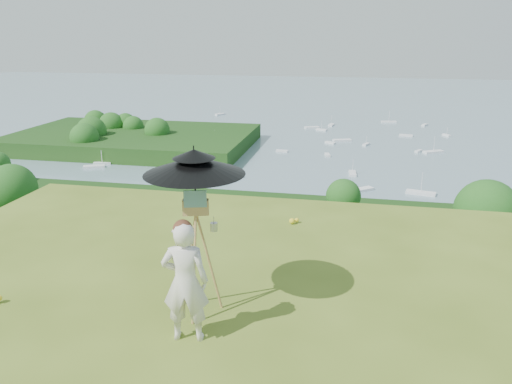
# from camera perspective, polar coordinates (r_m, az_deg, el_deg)

# --- Properties ---
(shoreline_tier) EXTENTS (170.00, 28.00, 8.00)m
(shoreline_tier) POSITION_cam_1_polar(r_m,az_deg,el_deg) (87.97, 10.10, -9.34)
(shoreline_tier) COLOR gray
(shoreline_tier) RESTS_ON bay_water
(bay_water) EXTENTS (700.00, 700.00, 0.00)m
(bay_water) POSITION_cam_1_polar(r_m,az_deg,el_deg) (246.45, 11.34, 8.57)
(bay_water) COLOR slate
(bay_water) RESTS_ON ground
(peninsula) EXTENTS (90.00, 60.00, 12.00)m
(peninsula) POSITION_cam_1_polar(r_m,az_deg,el_deg) (178.56, -13.85, 6.66)
(peninsula) COLOR black
(peninsula) RESTS_ON bay_water
(slope_trees) EXTENTS (110.00, 50.00, 6.00)m
(slope_trees) POSITION_cam_1_polar(r_m,az_deg,el_deg) (42.80, 9.92, -8.29)
(slope_trees) COLOR #215118
(slope_trees) RESTS_ON forest_slope
(harbor_town) EXTENTS (110.00, 22.00, 5.00)m
(harbor_town) POSITION_cam_1_polar(r_m,az_deg,el_deg) (85.24, 10.33, -5.44)
(harbor_town) COLOR silver
(harbor_town) RESTS_ON shoreline_tier
(moored_boats) EXTENTS (140.00, 140.00, 0.70)m
(moored_boats) POSITION_cam_1_polar(r_m,az_deg,el_deg) (169.22, 6.81, 4.85)
(moored_boats) COLOR white
(moored_boats) RESTS_ON bay_water
(painter) EXTENTS (0.61, 0.45, 1.52)m
(painter) POSITION_cam_1_polar(r_m,az_deg,el_deg) (6.01, -8.09, -10.14)
(painter) COLOR beige
(painter) RESTS_ON ground
(field_easel) EXTENTS (0.80, 0.80, 1.72)m
(field_easel) POSITION_cam_1_polar(r_m,az_deg,el_deg) (6.50, -6.70, -6.90)
(field_easel) COLOR #A57A45
(field_easel) RESTS_ON ground
(sun_umbrella) EXTENTS (1.51, 1.51, 0.84)m
(sun_umbrella) POSITION_cam_1_polar(r_m,az_deg,el_deg) (6.19, -7.01, 1.47)
(sun_umbrella) COLOR black
(sun_umbrella) RESTS_ON field_easel
(painter_cap) EXTENTS (0.27, 0.30, 0.10)m
(painter_cap) POSITION_cam_1_polar(r_m,az_deg,el_deg) (5.71, -8.40, -3.76)
(painter_cap) COLOR #D9777C
(painter_cap) RESTS_ON painter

